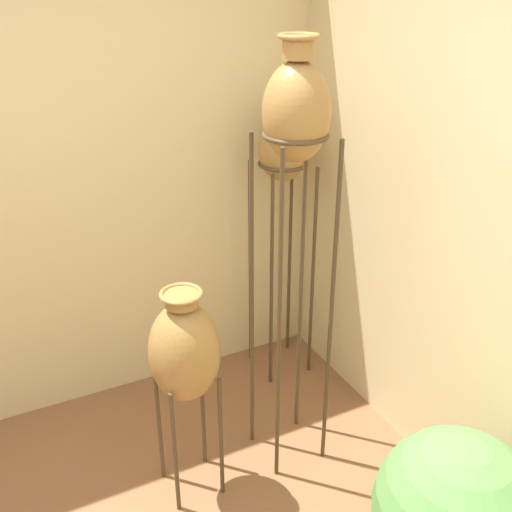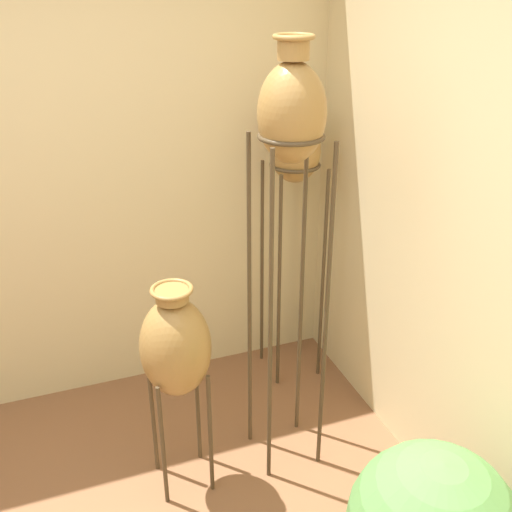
# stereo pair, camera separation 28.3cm
# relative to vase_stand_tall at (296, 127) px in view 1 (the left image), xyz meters

# --- Properties ---
(wall_back) EXTENTS (7.35, 0.06, 2.70)m
(wall_back) POSITION_rel_vase_stand_tall_xyz_m (-1.08, 0.92, -0.34)
(wall_back) COLOR beige
(wall_back) RESTS_ON ground_plane
(vase_stand_tall) EXTENTS (0.29, 0.29, 2.04)m
(vase_stand_tall) POSITION_rel_vase_stand_tall_xyz_m (0.00, 0.00, 0.00)
(vase_stand_tall) COLOR #473823
(vase_stand_tall) RESTS_ON ground_plane
(vase_stand_medium) EXTENTS (0.29, 0.29, 1.63)m
(vase_stand_medium) POSITION_rel_vase_stand_tall_xyz_m (0.32, 0.66, -0.34)
(vase_stand_medium) COLOR #473823
(vase_stand_medium) RESTS_ON ground_plane
(vase_stand_short) EXTENTS (0.31, 0.31, 1.07)m
(vase_stand_short) POSITION_rel_vase_stand_tall_xyz_m (-0.53, -0.01, -0.92)
(vase_stand_short) COLOR #473823
(vase_stand_short) RESTS_ON ground_plane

